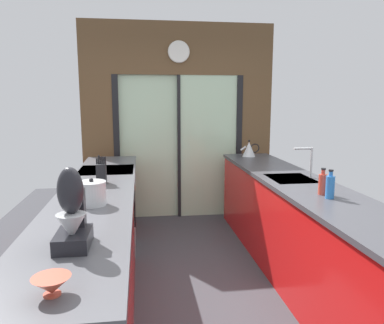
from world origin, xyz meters
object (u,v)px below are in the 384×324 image
stand_mixer (72,217)px  stock_pot (92,193)px  soap_bottle_far (323,184)px  kettle (249,149)px  soap_bottle_near (330,186)px  oven_range (108,211)px  mixing_bowl (52,285)px  knife_block (101,173)px

stand_mixer → stock_pot: (-0.00, 0.77, -0.07)m
stand_mixer → soap_bottle_far: size_ratio=1.96×
kettle → soap_bottle_far: size_ratio=1.22×
soap_bottle_near → oven_range: bearing=141.2°
stock_pot → stand_mixer: bearing=-90.0°
mixing_bowl → kettle: kettle is taller
stand_mixer → kettle: (1.78, 2.87, -0.06)m
mixing_bowl → soap_bottle_far: 2.21m
stand_mixer → kettle: stand_mixer is taller
oven_range → kettle: bearing=21.5°
stock_pot → soap_bottle_near: size_ratio=0.92×
knife_block → kettle: (1.78, 1.40, 0.00)m
knife_block → soap_bottle_far: bearing=-19.7°
mixing_bowl → knife_block: size_ratio=0.59×
stock_pot → soap_bottle_far: soap_bottle_far is taller
knife_block → soap_bottle_far: knife_block is taller
oven_range → stock_pot: bearing=-89.2°
oven_range → soap_bottle_near: (1.80, -1.45, 0.56)m
stock_pot → knife_block: bearing=90.0°
soap_bottle_far → stock_pot: bearing=-178.2°
stand_mixer → kettle: size_ratio=1.61×
stand_mixer → kettle: bearing=58.1°
stock_pot → soap_bottle_near: bearing=-2.0°
kettle → soap_bottle_near: soap_bottle_near is taller
soap_bottle_near → stock_pot: bearing=178.0°
oven_range → mixing_bowl: mixing_bowl is taller
mixing_bowl → stock_pot: stock_pot is taller
mixing_bowl → soap_bottle_near: bearing=33.9°
oven_range → stock_pot: stock_pot is taller
stock_pot → soap_bottle_near: 1.78m
kettle → soap_bottle_near: 2.16m
mixing_bowl → soap_bottle_near: (1.78, 1.20, 0.05)m
stock_pot → soap_bottle_far: bearing=1.8°
soap_bottle_near → kettle: bearing=89.9°
oven_range → mixing_bowl: size_ratio=6.08×
stock_pot → mixing_bowl: bearing=-90.0°
knife_block → kettle: bearing=38.2°
mixing_bowl → stock_pot: bearing=90.0°
stand_mixer → soap_bottle_far: 1.96m
kettle → soap_bottle_near: (-0.00, -2.16, -0.00)m
oven_range → soap_bottle_near: size_ratio=4.10×
oven_range → stock_pot: size_ratio=4.47×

